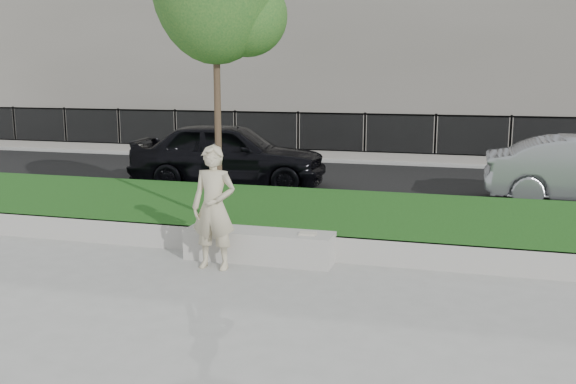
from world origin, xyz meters
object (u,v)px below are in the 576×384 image
(man, at_px, (214,208))
(car_dark, at_px, (229,154))
(book, at_px, (308,234))
(stone_bench, at_px, (259,246))

(man, distance_m, car_dark, 6.66)
(man, height_order, book, man)
(stone_bench, xyz_separation_m, book, (0.77, -0.02, 0.25))
(stone_bench, relative_size, car_dark, 0.48)
(book, relative_size, car_dark, 0.05)
(car_dark, bearing_deg, book, -155.50)
(man, relative_size, book, 7.35)
(stone_bench, height_order, book, book)
(stone_bench, distance_m, man, 1.02)
(stone_bench, xyz_separation_m, car_dark, (-2.70, 5.74, 0.63))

